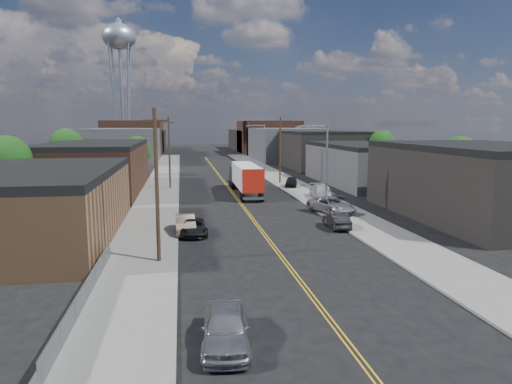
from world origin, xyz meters
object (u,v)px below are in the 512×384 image
object	(u,v)px
car_right_oncoming	(337,221)
car_right_lot_a	(331,205)
semi_truck	(245,177)
car_left_a	(226,327)
water_tower	(119,42)
car_right_lot_b	(322,192)
car_ahead_truck	(241,178)
car_left_c	(193,227)
car_right_lot_c	(291,182)
car_left_b	(185,224)

from	to	relation	value
car_right_oncoming	car_right_lot_a	bearing A→B (deg)	-104.29
car_right_oncoming	car_right_lot_a	size ratio (longest dim) A/B	0.72
semi_truck	car_left_a	distance (m)	41.45
car_left_a	car_right_lot_a	xyz separation A→B (m)	(13.20, 25.79, 0.12)
water_tower	car_left_a	size ratio (longest dim) A/B	7.73
car_left_a	semi_truck	bearing A→B (deg)	86.51
car_right_lot_a	water_tower	bearing A→B (deg)	88.79
car_right_lot_a	car_right_lot_b	world-z (taller)	car_right_lot_b
water_tower	car_right_oncoming	distance (m)	101.20
car_right_oncoming	car_ahead_truck	bearing A→B (deg)	-82.54
semi_truck	car_right_lot_a	world-z (taller)	semi_truck
car_right_oncoming	car_left_a	bearing A→B (deg)	59.81
car_right_lot_a	car_right_lot_b	xyz separation A→B (m)	(1.87, 9.02, 0.01)
car_left_a	car_left_c	size ratio (longest dim) A/B	1.01
car_left_c	car_right_lot_c	size ratio (longest dim) A/B	1.16
car_right_oncoming	car_right_lot_b	distance (m)	15.54
car_left_b	car_left_c	world-z (taller)	car_left_b
water_tower	car_ahead_truck	distance (m)	71.25
car_left_b	car_ahead_truck	bearing A→B (deg)	72.81
car_left_a	car_ahead_truck	world-z (taller)	car_left_a
semi_truck	car_right_lot_b	size ratio (longest dim) A/B	2.73
car_right_oncoming	car_ahead_truck	size ratio (longest dim) A/B	0.70
car_right_oncoming	car_right_lot_c	world-z (taller)	car_right_lot_c
water_tower	car_left_b	distance (m)	97.98
car_left_a	car_left_c	bearing A→B (deg)	97.91
semi_truck	car_left_b	size ratio (longest dim) A/B	3.27
water_tower	car_right_lot_a	world-z (taller)	water_tower
water_tower	semi_truck	world-z (taller)	water_tower
car_right_oncoming	car_ahead_truck	world-z (taller)	car_ahead_truck
car_left_b	car_right_lot_c	distance (m)	29.83
semi_truck	car_left_c	distance (m)	22.84
car_left_a	car_right_lot_a	world-z (taller)	car_right_lot_a
car_left_a	car_left_b	xyz separation A→B (m)	(-1.40, 20.00, -0.06)
car_left_c	car_right_lot_b	bearing A→B (deg)	42.19
car_ahead_truck	car_right_lot_b	bearing A→B (deg)	-74.46
car_left_b	car_left_a	bearing A→B (deg)	-87.63
semi_truck	car_right_lot_a	distance (m)	16.58
car_left_b	car_right_oncoming	xyz separation A→B (m)	(13.00, -0.33, -0.09)
semi_truck	car_right_oncoming	size ratio (longest dim) A/B	3.70
car_left_c	car_right_lot_c	bearing A→B (deg)	58.71
car_ahead_truck	car_right_lot_c	bearing A→B (deg)	-53.75
car_ahead_truck	car_left_c	bearing A→B (deg)	-112.21
car_right_lot_a	car_ahead_truck	size ratio (longest dim) A/B	0.97
car_right_oncoming	car_left_c	bearing A→B (deg)	1.91
water_tower	car_left_b	bearing A→B (deg)	-80.38
semi_truck	car_right_oncoming	world-z (taller)	semi_truck
water_tower	car_right_lot_b	bearing A→B (deg)	-67.44
car_left_c	car_right_lot_a	distance (m)	15.43
car_left_a	car_left_b	world-z (taller)	car_left_a
car_left_c	car_ahead_truck	size ratio (longest dim) A/B	0.81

